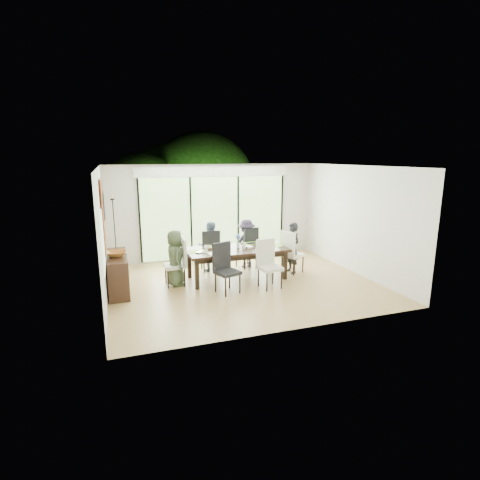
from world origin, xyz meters
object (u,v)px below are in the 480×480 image
object	(u,v)px
chair_far_right	(246,247)
chair_far_left	(210,250)
chair_near_right	(270,264)
person_far_right	(246,244)
cup_b	(244,247)
person_right_end	(292,248)
table_top	(237,250)
cup_c	(266,243)
cup_a	(207,247)
bowl	(116,254)
person_far_left	(210,246)
person_left_end	(175,258)
chair_right_end	(293,251)
sideboard	(118,273)
laptop	(203,252)
chair_left_end	(175,262)
vase	(238,245)
chair_near_left	(228,269)

from	to	relation	value
chair_far_right	chair_far_left	bearing A→B (deg)	-16.60
chair_far_right	chair_near_right	size ratio (longest dim) A/B	1.00
person_far_right	cup_b	distance (m)	1.02
chair_near_right	chair_far_left	bearing A→B (deg)	111.67
chair_far_left	person_right_end	xyz separation A→B (m)	(1.93, -0.85, 0.10)
table_top	person_right_end	bearing A→B (deg)	0.00
cup_c	cup_a	bearing A→B (deg)	178.09
chair_near_right	person_far_right	size ratio (longest dim) A/B	0.85
bowl	chair_far_right	bearing A→B (deg)	16.19
table_top	person_far_left	world-z (taller)	person_far_left
bowl	person_left_end	bearing A→B (deg)	4.81
person_far_right	person_left_end	bearing A→B (deg)	22.66
chair_right_end	person_far_left	bearing A→B (deg)	42.09
person_left_end	sideboard	size ratio (longest dim) A/B	0.88
chair_right_end	chair_far_left	distance (m)	2.13
laptop	person_far_left	bearing A→B (deg)	29.86
chair_right_end	person_far_right	xyz separation A→B (m)	(-0.95, 0.83, 0.10)
chair_far_left	cup_a	xyz separation A→B (m)	(-0.25, -0.70, 0.25)
person_right_end	sideboard	size ratio (longest dim) A/B	0.88
chair_far_right	laptop	size ratio (longest dim) A/B	3.33
chair_left_end	person_far_right	world-z (taller)	person_far_right
table_top	laptop	distance (m)	0.86
chair_far_left	sideboard	xyz separation A→B (m)	(-2.29, -0.86, -0.14)
cup_a	cup_b	bearing A→B (deg)	-16.39
chair_near_right	person_far_left	bearing A→B (deg)	111.96
chair_far_left	person_far_right	bearing A→B (deg)	-176.58
chair_near_right	laptop	xyz separation A→B (m)	(-1.35, 0.77, 0.21)
chair_left_end	cup_b	xyz separation A→B (m)	(1.65, -0.10, 0.25)
chair_right_end	person_left_end	distance (m)	2.98
chair_left_end	chair_far_right	distance (m)	2.22
chair_left_end	bowl	world-z (taller)	chair_left_end
chair_left_end	chair_far_left	distance (m)	1.35
laptop	cup_a	distance (m)	0.29
chair_left_end	chair_far_right	world-z (taller)	same
person_left_end	cup_a	xyz separation A→B (m)	(0.78, 0.15, 0.15)
chair_far_left	cup_c	distance (m)	1.48
chair_left_end	bowl	xyz separation A→B (m)	(-1.24, -0.11, 0.33)
cup_a	chair_left_end	bearing A→B (deg)	-169.38
chair_right_end	vase	distance (m)	1.47
chair_far_left	vase	world-z (taller)	chair_far_left
chair_right_end	person_far_right	distance (m)	1.27
table_top	person_far_right	distance (m)	1.00
cup_a	cup_b	world-z (taller)	cup_a
vase	chair_near_left	bearing A→B (deg)	-120.87
chair_far_left	cup_b	xyz separation A→B (m)	(0.60, -0.95, 0.25)
cup_b	person_left_end	bearing A→B (deg)	176.49
chair_near_right	person_left_end	distance (m)	2.16
chair_far_left	cup_c	world-z (taller)	chair_far_left
chair_far_right	vase	distance (m)	0.98
chair_right_end	chair_far_left	world-z (taller)	same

